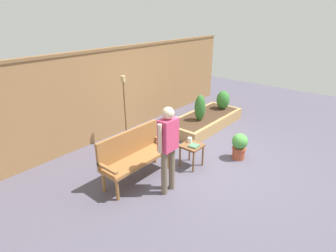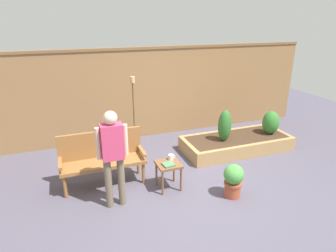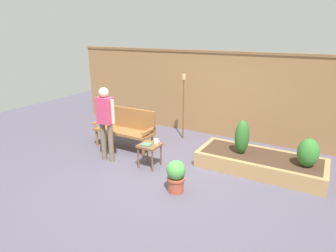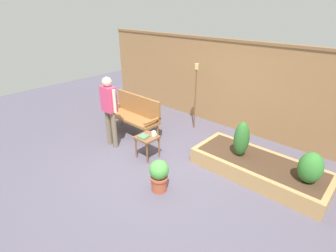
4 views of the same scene
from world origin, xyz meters
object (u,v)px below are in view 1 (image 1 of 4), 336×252
(shrub_near_bench, at_px, (200,108))
(person_by_bench, at_px, (168,143))
(cup_on_table, at_px, (190,140))
(shrub_far_corner, at_px, (223,100))
(side_table, at_px, (192,149))
(book_on_table, at_px, (194,146))
(tiki_torch, at_px, (124,98))
(potted_boxwood, at_px, (239,145))
(garden_bench, at_px, (134,152))

(shrub_near_bench, bearing_deg, person_by_bench, -157.33)
(cup_on_table, bearing_deg, shrub_far_corner, 15.94)
(side_table, distance_m, book_on_table, 0.12)
(book_on_table, relative_size, person_by_bench, 0.12)
(book_on_table, bearing_deg, shrub_near_bench, 24.08)
(side_table, distance_m, shrub_far_corner, 2.92)
(cup_on_table, xyz_separation_m, tiki_torch, (-0.23, 1.67, 0.60))
(side_table, height_order, shrub_far_corner, shrub_far_corner)
(side_table, relative_size, book_on_table, 2.60)
(potted_boxwood, bearing_deg, person_by_bench, 167.25)
(cup_on_table, relative_size, shrub_far_corner, 0.24)
(shrub_far_corner, relative_size, tiki_torch, 0.32)
(person_by_bench, bearing_deg, tiki_torch, 67.84)
(person_by_bench, bearing_deg, shrub_far_corner, 15.85)
(potted_boxwood, xyz_separation_m, shrub_near_bench, (0.68, 1.48, 0.33))
(garden_bench, height_order, shrub_far_corner, garden_bench)
(garden_bench, height_order, shrub_near_bench, shrub_near_bench)
(cup_on_table, xyz_separation_m, shrub_far_corner, (2.69, 0.77, 0.03))
(potted_boxwood, distance_m, person_by_bench, 2.00)
(shrub_near_bench, bearing_deg, cup_on_table, -152.87)
(cup_on_table, xyz_separation_m, book_on_table, (-0.11, -0.18, -0.03))
(garden_bench, distance_m, shrub_near_bench, 2.63)
(cup_on_table, distance_m, shrub_near_bench, 1.69)
(side_table, relative_size, potted_boxwood, 0.84)
(tiki_torch, xyz_separation_m, person_by_bench, (-0.80, -1.96, -0.19))
(shrub_near_bench, relative_size, shrub_far_corner, 1.30)
(garden_bench, distance_m, book_on_table, 1.19)
(garden_bench, bearing_deg, tiki_torch, 53.81)
(shrub_far_corner, height_order, person_by_bench, person_by_bench)
(book_on_table, bearing_deg, cup_on_table, 51.49)
(garden_bench, bearing_deg, cup_on_table, -22.82)
(shrub_far_corner, bearing_deg, person_by_bench, -164.15)
(garden_bench, relative_size, shrub_near_bench, 2.12)
(shrub_far_corner, xyz_separation_m, tiki_torch, (-2.93, 0.90, 0.56))
(garden_bench, relative_size, book_on_table, 7.79)
(garden_bench, distance_m, tiki_torch, 1.60)
(side_table, xyz_separation_m, person_by_bench, (-0.94, -0.18, 0.54))
(cup_on_table, height_order, shrub_far_corner, shrub_far_corner)
(garden_bench, distance_m, person_by_bench, 0.85)
(side_table, bearing_deg, shrub_near_bench, 29.02)
(garden_bench, height_order, tiki_torch, tiki_torch)
(tiki_torch, bearing_deg, cup_on_table, -82.05)
(shrub_near_bench, bearing_deg, shrub_far_corner, 0.00)
(potted_boxwood, relative_size, tiki_torch, 0.35)
(garden_bench, xyz_separation_m, potted_boxwood, (1.93, -1.17, -0.23))
(book_on_table, height_order, shrub_near_bench, shrub_near_bench)
(side_table, bearing_deg, tiki_torch, 94.71)
(shrub_near_bench, xyz_separation_m, person_by_bench, (-2.53, -1.06, 0.29))
(shrub_far_corner, height_order, tiki_torch, tiki_torch)
(tiki_torch, bearing_deg, shrub_far_corner, -17.05)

